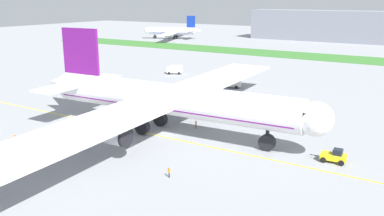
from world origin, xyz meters
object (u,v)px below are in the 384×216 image
Objects in this scene: ground_crew_marshaller_front at (196,124)px; service_truck_fuel_bowser at (231,82)px; ground_crew_wingwalker_port at (116,127)px; traffic_cone_near_nose at (15,135)px; service_truck_baggage_loader at (175,69)px; ground_crew_wingwalker_starboard at (169,171)px; pushback_tug at (334,156)px; parked_airliner_far_left at (173,31)px; traffic_cone_port_wing at (8,138)px; airliner_foreground at (165,99)px.

ground_crew_marshaller_front is 0.25× the size of service_truck_fuel_bowser.
ground_crew_wingwalker_port is 0.24× the size of service_truck_fuel_bowser.
traffic_cone_near_nose is 72.00m from service_truck_baggage_loader.
ground_crew_marshaller_front reaches higher than ground_crew_wingwalker_starboard.
pushback_tug is 84.39m from service_truck_baggage_loader.
service_truck_baggage_loader is at bearing -54.84° from parked_airliner_far_left.
traffic_cone_port_wing is (0.70, -1.79, 0.00)m from traffic_cone_near_nose.
ground_crew_wingwalker_starboard is 0.24× the size of service_truck_fuel_bowser.
pushback_tug is 9.94× the size of traffic_cone_near_nose.
pushback_tug reaches higher than ground_crew_wingwalker_port.
traffic_cone_near_nose is (-54.53, -19.07, -0.75)m from pushback_tug.
airliner_foreground is 22.01m from ground_crew_wingwalker_starboard.
airliner_foreground is 189.57m from parked_airliner_far_left.
traffic_cone_port_wing is 0.10× the size of service_truck_baggage_loader.
traffic_cone_port_wing is 64.37m from service_truck_fuel_bowser.
parked_airliner_far_left is (-84.30, 173.64, 4.63)m from traffic_cone_near_nose.
service_truck_baggage_loader reaches higher than pushback_tug.
service_truck_baggage_loader is (-47.68, 70.68, 0.64)m from ground_crew_wingwalker_starboard.
airliner_foreground is 32.27m from pushback_tug.
ground_crew_marshaller_front is at bearing 173.20° from pushback_tug.
service_truck_baggage_loader is 0.10× the size of parked_airliner_far_left.
ground_crew_wingwalker_port reaches higher than traffic_cone_port_wing.
airliner_foreground reaches higher than ground_crew_wingwalker_starboard.
traffic_cone_near_nose is (-26.61, -22.40, -0.71)m from ground_crew_marshaller_front.
service_truck_fuel_bowser is at bearing -48.71° from parked_airliner_far_left.
ground_crew_wingwalker_port is 0.99× the size of ground_crew_wingwalker_starboard.
parked_airliner_far_left is (-119.98, 173.35, 3.96)m from ground_crew_wingwalker_starboard.
pushback_tug is at bearing -37.96° from service_truck_baggage_loader.
parked_airliner_far_left reaches higher than pushback_tug.
service_truck_fuel_bowser reaches higher than ground_crew_marshaller_front.
ground_crew_wingwalker_starboard is at bearing -70.84° from service_truck_fuel_bowser.
traffic_cone_near_nose is at bearing -139.91° from ground_crew_marshaller_front.
service_truck_fuel_bowser is (-39.96, 41.98, 0.52)m from pushback_tug.
ground_crew_marshaller_front reaches higher than traffic_cone_port_wing.
traffic_cone_near_nose is (-22.79, -17.23, -6.27)m from airliner_foreground.
ground_crew_wingwalker_port is at bearing -90.18° from service_truck_fuel_bowser.
airliner_foreground is at bearing -176.69° from pushback_tug.
pushback_tug is 0.10× the size of parked_airliner_far_left.
traffic_cone_port_wing is 195.00m from parked_airliner_far_left.
traffic_cone_near_nose is 0.01× the size of parked_airliner_far_left.
service_truck_fuel_bowser is 0.12× the size of parked_airliner_far_left.
service_truck_fuel_bowser is at bearing -20.48° from service_truck_baggage_loader.
ground_crew_wingwalker_starboard is at bearing -67.69° from ground_crew_marshaller_front.
ground_crew_wingwalker_starboard is (12.89, -16.94, -5.60)m from airliner_foreground.
pushback_tug reaches higher than traffic_cone_near_nose.
ground_crew_marshaller_front is at bearing -72.70° from service_truck_fuel_bowser.
pushback_tug is 57.78m from traffic_cone_near_nose.
service_truck_baggage_loader is (-66.53, 51.91, 0.56)m from pushback_tug.
service_truck_baggage_loader is (-34.79, 53.74, -4.96)m from airliner_foreground.
ground_crew_wingwalker_starboard is 2.71× the size of traffic_cone_near_nose.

